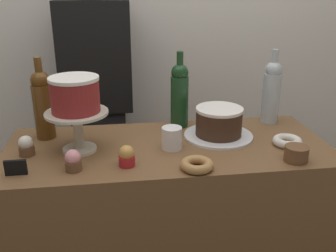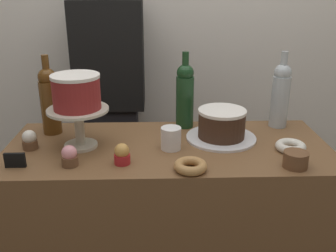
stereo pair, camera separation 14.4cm
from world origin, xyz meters
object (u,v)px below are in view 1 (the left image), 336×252
Objects in this scene: wine_bottle_clear at (272,91)px; price_sign_chalkboard at (16,168)px; cupcake_vanilla at (26,146)px; barista_figure at (99,110)px; cupcake_strawberry at (73,161)px; donut_maple at (197,165)px; cake_stand_pedestal at (78,124)px; wine_bottle_amber at (43,103)px; white_layer_cake at (75,94)px; coffee_cup_ceramic at (172,138)px; cookie_stack at (296,154)px; chocolate_round_cake at (219,121)px; cupcake_caramel at (127,156)px; donut_sugar at (287,141)px; wine_bottle_green at (180,94)px.

wine_bottle_clear is 1.08m from price_sign_chalkboard.
barista_figure is at bearing 70.25° from cupcake_vanilla.
donut_maple is at bearing -6.87° from cupcake_strawberry.
cake_stand_pedestal is 0.21m from wine_bottle_amber.
donut_maple is at bearing -28.04° from white_layer_cake.
barista_figure is at bearing 113.99° from coffee_cup_ceramic.
price_sign_chalkboard is (-0.95, 0.03, -0.00)m from cookie_stack.
barista_figure reaches higher than chocolate_round_cake.
cupcake_caramel reaches higher than donut_sugar.
cupcake_strawberry is at bearing -158.48° from chocolate_round_cake.
cake_stand_pedestal is at bearing -45.48° from wine_bottle_amber.
cupcake_caramel is at bearing -42.36° from white_layer_cake.
cupcake_strawberry is at bearing 173.13° from donut_maple.
wine_bottle_clear is 4.38× the size of cupcake_strawberry.
donut_maple is 1.33× the size of cookie_stack.
wine_bottle_clear reaches higher than white_layer_cake.
chocolate_round_cake is 0.22m from coffee_cup_ceramic.
chocolate_round_cake is 0.27m from donut_sugar.
barista_figure is at bearing 112.78° from donut_maple.
coffee_cup_ceramic is 0.74m from barista_figure.
cupcake_caramel reaches higher than donut_maple.
donut_sugar is at bearing -2.76° from cupcake_vanilla.
cupcake_vanilla is (-1.01, -0.21, -0.11)m from wine_bottle_clear.
cupcake_caramel is 0.63m from donut_sugar.
wine_bottle_amber reaches higher than donut_maple.
donut_maple is at bearing -18.40° from cupcake_vanilla.
wine_bottle_green is at bearing 26.04° from white_layer_cake.
wine_bottle_clear is at bearing 13.26° from cake_stand_pedestal.
coffee_cup_ceramic is at bearing -20.36° from wine_bottle_amber.
chocolate_round_cake is 2.54× the size of cupcake_vanilla.
cupcake_strawberry is at bearing -156.61° from wine_bottle_clear.
chocolate_round_cake is at bearing 17.02° from price_sign_chalkboard.
white_layer_cake is 0.54× the size of wine_bottle_clear.
chocolate_round_cake is 2.54× the size of cupcake_strawberry.
barista_figure reaches higher than wine_bottle_clear.
cupcake_caramel is 0.66× the size of donut_sugar.
chocolate_round_cake is at bearing 28.99° from cupcake_caramel.
white_layer_cake is 0.46m from wine_bottle_green.
cake_stand_pedestal is 3.07× the size of cupcake_caramel.
cake_stand_pedestal is at bearing 174.15° from coffee_cup_ceramic.
cupcake_strawberry is (-0.42, -0.37, -0.11)m from wine_bottle_green.
cupcake_strawberry is 0.18m from price_sign_chalkboard.
cupcake_caramel is at bearing -151.79° from wine_bottle_clear.
chocolate_round_cake is 0.70m from wine_bottle_amber.
cupcake_caramel is 0.38m from cupcake_vanilla.
wine_bottle_amber is 2.91× the size of donut_maple.
wine_bottle_green reaches higher than cookie_stack.
chocolate_round_cake is at bearing -152.92° from wine_bottle_clear.
wine_bottle_amber is (-0.14, 0.15, 0.04)m from cake_stand_pedestal.
cake_stand_pedestal is 0.80m from donut_sugar.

